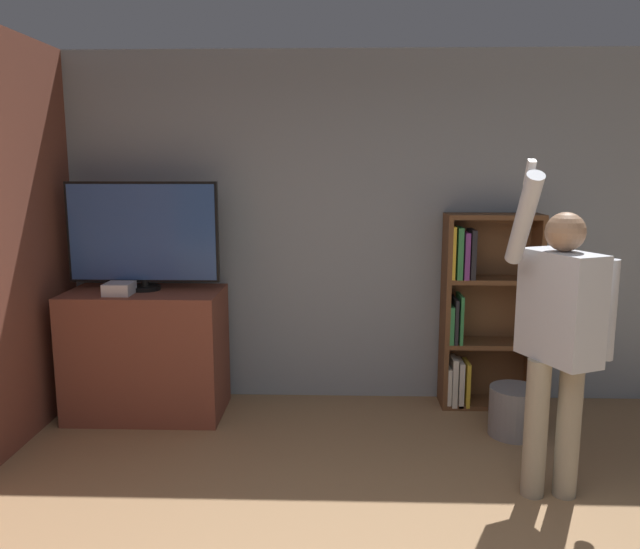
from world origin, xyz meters
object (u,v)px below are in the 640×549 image
Objects in this scene: game_console at (119,289)px; waste_bin at (514,411)px; person at (559,329)px; television at (143,235)px; bookshelf at (480,313)px.

waste_bin is at bearing -3.59° from game_console.
waste_bin is (0.02, 0.81, -0.80)m from person.
person reaches higher than television.
television reaches higher than waste_bin.
bookshelf is at bearing 4.86° from television.
television is 0.59× the size of person.
television reaches higher than game_console.
bookshelf is 0.79× the size of person.
game_console reaches higher than waste_bin.
bookshelf is at bearing 8.29° from game_console.
game_console is 2.68m from bookshelf.
bookshelf is (2.51, 0.21, -0.62)m from television.
person is (2.75, -0.99, -0.01)m from game_console.
game_console is at bearing -171.71° from bookshelf.
bookshelf is (2.64, 0.38, -0.25)m from game_console.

